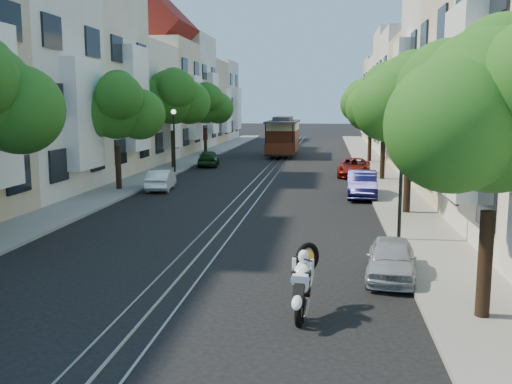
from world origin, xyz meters
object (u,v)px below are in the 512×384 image
(tree_e_b, at_px, (412,101))
(parked_car_e_near, at_px, (391,259))
(parked_car_e_mid, at_px, (362,184))
(parked_car_e_far, at_px, (354,167))
(tree_e_c, at_px, (385,104))
(cable_car, at_px, (283,135))
(tree_w_d, at_px, (206,105))
(parked_car_w_far, at_px, (209,158))
(tree_w_c, at_px, (173,98))
(tree_e_d, at_px, (372,101))
(lamp_east, at_px, (402,158))
(parked_car_w_mid, at_px, (161,180))
(tree_e_a, at_px, (498,113))
(tree_w_b, at_px, (117,108))
(sportbike_rider, at_px, (303,279))
(lamp_west, at_px, (174,131))

(tree_e_b, xyz_separation_m, parked_car_e_near, (-1.66, -9.10, -4.20))
(parked_car_e_mid, height_order, parked_car_e_far, parked_car_e_mid)
(tree_e_c, bearing_deg, cable_car, 114.35)
(parked_car_e_mid, bearing_deg, parked_car_e_far, 91.61)
(tree_w_d, xyz_separation_m, cable_car, (7.01, 0.34, -2.69))
(parked_car_e_far, xyz_separation_m, parked_car_w_far, (-10.57, 4.90, 0.03))
(tree_w_c, distance_m, cable_car, 13.70)
(parked_car_e_near, bearing_deg, parked_car_e_mid, 96.65)
(parked_car_w_far, bearing_deg, tree_e_d, -168.04)
(tree_e_d, height_order, tree_w_d, tree_e_d)
(lamp_east, height_order, parked_car_e_mid, lamp_east)
(parked_car_w_mid, bearing_deg, parked_car_e_far, -152.74)
(tree_e_a, distance_m, tree_e_c, 23.00)
(tree_e_b, height_order, tree_e_c, tree_e_b)
(cable_car, distance_m, parked_car_e_mid, 23.62)
(tree_e_c, height_order, parked_car_e_far, tree_e_c)
(tree_w_b, distance_m, sportbike_rider, 20.48)
(tree_e_c, distance_m, lamp_east, 16.10)
(lamp_west, height_order, parked_car_w_mid, lamp_west)
(tree_w_b, xyz_separation_m, parked_car_w_mid, (2.09, 0.62, -3.84))
(tree_e_b, distance_m, tree_w_d, 30.60)
(tree_e_a, relative_size, parked_car_e_mid, 1.56)
(lamp_east, bearing_deg, parked_car_e_far, 92.25)
(parked_car_w_mid, relative_size, parked_car_w_far, 0.94)
(tree_e_d, bearing_deg, tree_w_d, 160.85)
(tree_e_a, bearing_deg, parked_car_w_far, 112.35)
(lamp_east, bearing_deg, parked_car_e_near, -99.64)
(tree_e_a, xyz_separation_m, parked_car_e_near, (-1.66, 2.90, -3.86))
(tree_w_c, xyz_separation_m, parked_car_w_mid, (2.09, -10.38, -4.51))
(lamp_east, bearing_deg, tree_e_a, -82.21)
(tree_w_c, bearing_deg, parked_car_e_near, -63.09)
(tree_e_d, distance_m, tree_w_c, 15.60)
(tree_e_b, xyz_separation_m, cable_car, (-7.39, 27.34, -2.83))
(tree_e_d, relative_size, cable_car, 0.82)
(tree_e_c, xyz_separation_m, parked_car_e_near, (-1.66, -20.10, -4.06))
(tree_w_d, height_order, parked_car_e_mid, tree_w_d)
(lamp_west, relative_size, parked_car_w_far, 1.15)
(sportbike_rider, xyz_separation_m, cable_car, (-3.53, 39.54, 1.06))
(parked_car_e_mid, bearing_deg, lamp_west, 145.85)
(parked_car_w_far, bearing_deg, parked_car_e_mid, 121.30)
(tree_e_c, relative_size, lamp_east, 1.57)
(lamp_west, bearing_deg, parked_car_e_near, -61.72)
(tree_w_b, relative_size, parked_car_e_mid, 1.56)
(parked_car_e_mid, bearing_deg, parked_car_w_mid, 175.37)
(tree_w_c, bearing_deg, tree_w_d, 90.00)
(tree_e_c, height_order, tree_w_b, tree_e_c)
(tree_e_c, relative_size, tree_w_b, 1.04)
(lamp_west, bearing_deg, sportbike_rider, -68.97)
(lamp_east, relative_size, parked_car_w_mid, 1.23)
(tree_e_b, xyz_separation_m, lamp_east, (-0.96, -4.98, -1.89))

